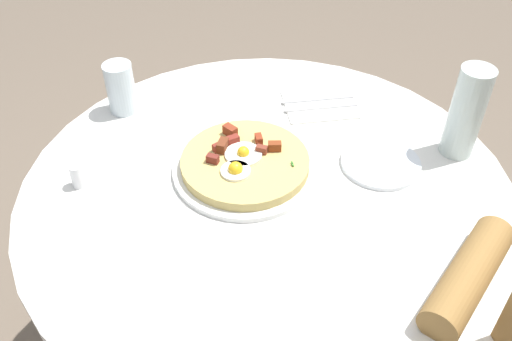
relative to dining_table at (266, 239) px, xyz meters
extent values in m
cylinder|color=silver|center=(0.00, 0.00, 0.16)|extent=(1.03, 1.03, 0.03)
cylinder|color=#333338|center=(0.00, 0.00, -0.21)|extent=(0.12, 0.12, 0.70)
cylinder|color=olive|center=(0.29, -0.32, 0.20)|extent=(0.24, 0.23, 0.07)
cylinder|color=white|center=(-0.04, 0.05, 0.18)|extent=(0.31, 0.31, 0.01)
cylinder|color=tan|center=(-0.04, 0.05, 0.20)|extent=(0.27, 0.27, 0.02)
cylinder|color=white|center=(-0.06, 0.01, 0.21)|extent=(0.06, 0.06, 0.01)
sphere|color=yellow|center=(-0.06, 0.01, 0.22)|extent=(0.03, 0.03, 0.03)
cylinder|color=white|center=(-0.04, 0.06, 0.21)|extent=(0.08, 0.08, 0.01)
sphere|color=yellow|center=(-0.04, 0.06, 0.22)|extent=(0.03, 0.03, 0.03)
cube|color=maroon|center=(-0.09, 0.09, 0.21)|extent=(0.03, 0.02, 0.02)
cube|color=brown|center=(-0.08, 0.09, 0.22)|extent=(0.03, 0.04, 0.02)
cube|color=maroon|center=(-0.06, 0.14, 0.22)|extent=(0.03, 0.04, 0.02)
cube|color=maroon|center=(-0.06, 0.11, 0.22)|extent=(0.03, 0.02, 0.02)
cube|color=maroon|center=(-0.11, 0.05, 0.21)|extent=(0.03, 0.03, 0.02)
cube|color=maroon|center=(0.00, 0.10, 0.21)|extent=(0.01, 0.03, 0.02)
cube|color=brown|center=(0.00, 0.06, 0.21)|extent=(0.03, 0.02, 0.02)
cube|color=brown|center=(0.03, 0.07, 0.22)|extent=(0.03, 0.02, 0.02)
cube|color=#387F2D|center=(0.06, 0.02, 0.21)|extent=(0.00, 0.01, 0.00)
cube|color=#387F2D|center=(-0.05, 0.06, 0.21)|extent=(0.01, 0.01, 0.00)
cube|color=#387F2D|center=(0.06, 0.01, 0.21)|extent=(0.01, 0.01, 0.00)
cylinder|color=white|center=(0.25, 0.02, 0.18)|extent=(0.17, 0.17, 0.01)
cube|color=white|center=(0.18, 0.26, 0.17)|extent=(0.17, 0.14, 0.00)
cube|color=silver|center=(0.18, 0.28, 0.18)|extent=(0.18, 0.02, 0.00)
cube|color=silver|center=(0.18, 0.24, 0.18)|extent=(0.18, 0.02, 0.00)
cylinder|color=silver|center=(-0.29, 0.32, 0.23)|extent=(0.07, 0.07, 0.13)
cylinder|color=silver|center=(0.43, 0.04, 0.28)|extent=(0.07, 0.07, 0.21)
cylinder|color=white|center=(-0.39, 0.07, 0.20)|extent=(0.03, 0.03, 0.05)
camera|label=1|loc=(-0.17, -0.84, 0.97)|focal=39.47mm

